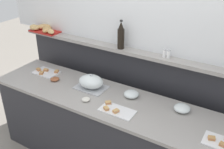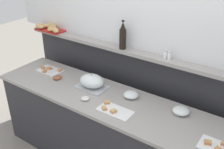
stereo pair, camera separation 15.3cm
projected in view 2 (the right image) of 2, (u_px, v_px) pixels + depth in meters
ground_plane at (136, 136)px, 3.58m from camera, size 12.00×12.00×0.00m
buffet_counter at (110, 134)px, 2.93m from camera, size 2.77×0.68×0.91m
back_ledge_unit at (135, 96)px, 3.20m from camera, size 3.01×0.22×1.30m
sandwich_platter_rear at (221, 148)px, 2.08m from camera, size 0.31×0.19×0.04m
sandwich_platter_side at (114, 110)px, 2.54m from camera, size 0.34×0.18×0.04m
sandwich_platter_front at (50, 70)px, 3.30m from camera, size 0.30×0.21×0.04m
serving_cloche at (92, 81)px, 2.91m from camera, size 0.34×0.24×0.17m
glass_bowl_large at (181, 111)px, 2.49m from camera, size 0.16×0.16×0.06m
glass_bowl_medium at (131, 95)px, 2.75m from camera, size 0.16×0.16×0.06m
condiment_bowl_dark at (85, 98)px, 2.71m from camera, size 0.09×0.09×0.03m
condiment_bowl_red at (57, 77)px, 3.11m from camera, size 0.10×0.10×0.04m
wine_bottle_dark at (123, 36)px, 2.84m from camera, size 0.08×0.08×0.32m
salt_shaker at (165, 54)px, 2.66m from camera, size 0.03×0.03×0.09m
pepper_shaker at (169, 55)px, 2.63m from camera, size 0.03×0.03×0.09m
bread_basket at (50, 27)px, 3.47m from camera, size 0.45×0.29×0.08m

